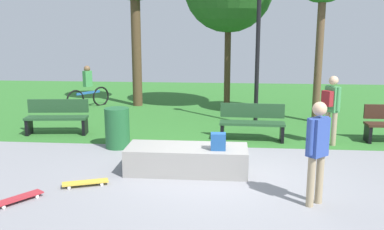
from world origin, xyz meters
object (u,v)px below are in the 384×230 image
Objects in this scene: skateboard_spare at (18,198)px; trash_bin at (117,128)px; backpack_on_ledge at (218,142)px; cyclist_on_bicycle at (88,90)px; concrete_ledge at (187,159)px; park_bench_near_path at (252,121)px; pedestrian_with_backpack at (331,104)px; lamp_post at (258,30)px; park_bench_far_right at (57,116)px; skater_performing_trick at (317,146)px; skateboard_by_ledge at (85,182)px.

trash_bin is (0.77, 3.26, 0.41)m from skateboard_spare.
cyclist_on_bicycle is (-4.80, 6.68, -0.04)m from backpack_on_ledge.
concrete_ledge reaches higher than skateboard_spare.
park_bench_near_path is 3.32m from trash_bin.
lamp_post is at bearing 131.47° from pedestrian_with_backpack.
skateboard_spare is at bearing -75.17° from park_bench_far_right.
pedestrian_with_backpack is at bearing 34.39° from skateboard_spare.
backpack_on_ledge reaches higher than concrete_ledge.
backpack_on_ledge is at bearing -102.61° from lamp_post.
cyclist_on_bicycle is (-0.46, 3.82, 0.15)m from park_bench_far_right.
trash_bin is at bearing 143.56° from skater_performing_trick.
park_bench_far_right is 5.92m from lamp_post.
backpack_on_ledge is 0.39× the size of skateboard_by_ledge.
park_bench_far_right is at bearing 104.83° from skateboard_spare.
backpack_on_ledge is (0.61, -0.15, 0.41)m from concrete_ledge.
trash_bin is (1.93, -1.14, -0.01)m from park_bench_far_right.
lamp_post is 2.92× the size of cyclist_on_bicycle.
concrete_ledge is 1.96m from skateboard_by_ledge.
trash_bin is (-0.07, 2.48, 0.41)m from skateboard_by_ledge.
skateboard_by_ledge is 0.51× the size of park_bench_near_path.
backpack_on_ledge reaches higher than skateboard_spare.
skater_performing_trick reaches higher than trash_bin.
backpack_on_ledge is at bearing 18.04° from skateboard_by_ledge.
skater_performing_trick reaches higher than cyclist_on_bicycle.
pedestrian_with_backpack is (5.79, 3.96, 0.93)m from skateboard_spare.
pedestrian_with_backpack is at bearing 40.83° from backpack_on_ledge.
skateboard_by_ledge is 4.65m from park_bench_near_path.
park_bench_far_right is at bearing 144.68° from backpack_on_ledge.
skater_performing_trick is at bearing -36.44° from trash_bin.
lamp_post is at bearing 15.09° from park_bench_far_right.
pedestrian_with_backpack is (1.65, -1.87, -1.71)m from lamp_post.
park_bench_near_path is 0.97× the size of pedestrian_with_backpack.
trash_bin reaches higher than park_bench_near_path.
skater_performing_trick is 1.00× the size of pedestrian_with_backpack.
lamp_post is 4.76× the size of trash_bin.
skater_performing_trick is 0.37× the size of lamp_post.
cyclist_on_bicycle is (-7.41, 4.26, -0.37)m from pedestrian_with_backpack.
skater_performing_trick is 3.78m from pedestrian_with_backpack.
skater_performing_trick is (2.17, -1.36, 0.71)m from concrete_ledge.
park_bench_near_path reaches higher than backpack_on_ledge.
lamp_post is (-0.60, 5.50, 1.74)m from skater_performing_trick.
lamp_post is (3.29, 5.05, 2.64)m from skateboard_by_ledge.
skateboard_by_ledge and skateboard_spare have the same top height.
backpack_on_ledge is at bearing -106.15° from park_bench_near_path.
cyclist_on_bicycle is (-1.63, 8.23, 0.57)m from skateboard_spare.
trash_bin is 5.51m from cyclist_on_bicycle.
skateboard_spare is at bearing -133.14° from park_bench_near_path.
backpack_on_ledge is at bearing -13.76° from concrete_ledge.
skateboard_by_ledge is at bearing -147.28° from pedestrian_with_backpack.
pedestrian_with_backpack is at bearing -29.92° from cyclist_on_bicycle.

